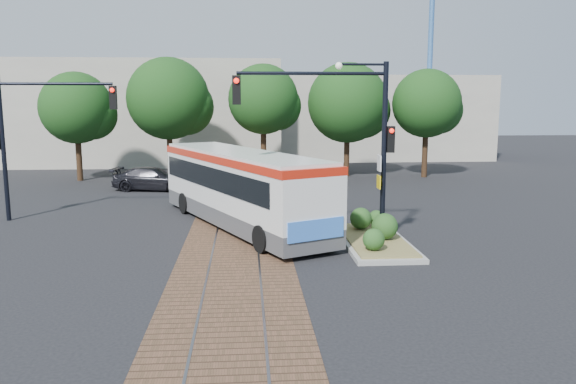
{
  "coord_description": "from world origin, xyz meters",
  "views": [
    {
      "loc": [
        0.39,
        -19.67,
        4.89
      ],
      "look_at": [
        1.91,
        0.65,
        1.6
      ],
      "focal_mm": 35.0,
      "sensor_mm": 36.0,
      "label": 1
    }
  ],
  "objects_px": {
    "signal_pole_main": "(349,124)",
    "signal_pole_left": "(30,127)",
    "city_bus": "(240,185)",
    "traffic_island": "(374,234)",
    "parked_car": "(153,179)"
  },
  "relations": [
    {
      "from": "signal_pole_left",
      "to": "city_bus",
      "type": "bearing_deg",
      "value": -11.67
    },
    {
      "from": "traffic_island",
      "to": "signal_pole_main",
      "type": "relative_size",
      "value": 0.87
    },
    {
      "from": "city_bus",
      "to": "traffic_island",
      "type": "distance_m",
      "value": 5.79
    },
    {
      "from": "city_bus",
      "to": "signal_pole_left",
      "type": "relative_size",
      "value": 1.84
    },
    {
      "from": "signal_pole_main",
      "to": "signal_pole_left",
      "type": "xyz_separation_m",
      "value": [
        -12.23,
        4.8,
        -0.29
      ]
    },
    {
      "from": "city_bus",
      "to": "traffic_island",
      "type": "bearing_deg",
      "value": -59.08
    },
    {
      "from": "parked_car",
      "to": "traffic_island",
      "type": "bearing_deg",
      "value": -133.64
    },
    {
      "from": "city_bus",
      "to": "signal_pole_main",
      "type": "height_order",
      "value": "signal_pole_main"
    },
    {
      "from": "signal_pole_main",
      "to": "signal_pole_left",
      "type": "bearing_deg",
      "value": 158.55
    },
    {
      "from": "signal_pole_left",
      "to": "parked_car",
      "type": "distance_m",
      "value": 9.11
    },
    {
      "from": "traffic_island",
      "to": "signal_pole_left",
      "type": "distance_m",
      "value": 14.5
    },
    {
      "from": "signal_pole_left",
      "to": "parked_car",
      "type": "relative_size",
      "value": 1.36
    },
    {
      "from": "signal_pole_main",
      "to": "parked_car",
      "type": "distance_m",
      "value": 15.67
    },
    {
      "from": "signal_pole_left",
      "to": "parked_car",
      "type": "bearing_deg",
      "value": 65.46
    },
    {
      "from": "parked_car",
      "to": "signal_pole_main",
      "type": "bearing_deg",
      "value": -136.3
    }
  ]
}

